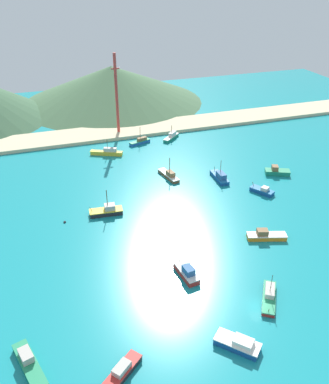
# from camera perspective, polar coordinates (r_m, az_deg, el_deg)

# --- Properties ---
(ground) EXTENTS (260.00, 280.00, 0.50)m
(ground) POSITION_cam_1_polar(r_m,az_deg,el_deg) (104.40, 4.69, -4.70)
(ground) COLOR teal
(fishing_boat_0) EXTENTS (7.22, 9.25, 6.13)m
(fishing_boat_0) POSITION_cam_1_polar(r_m,az_deg,el_deg) (85.50, 14.42, -13.91)
(fishing_boat_0) COLOR red
(fishing_boat_0) RESTS_ON ground
(fishing_boat_1) EXTENTS (5.75, 7.24, 2.48)m
(fishing_boat_1) POSITION_cam_1_polar(r_m,az_deg,el_deg) (120.79, 13.50, 0.18)
(fishing_boat_1) COLOR #14478C
(fishing_boat_1) RESTS_ON ground
(fishing_boat_2) EXTENTS (3.50, 7.92, 2.88)m
(fishing_boat_2) POSITION_cam_1_polar(r_m,az_deg,el_deg) (87.96, 3.12, -11.12)
(fishing_boat_2) COLOR red
(fishing_boat_2) RESTS_ON ground
(fishing_boat_4) EXTENTS (9.98, 8.77, 2.10)m
(fishing_boat_4) POSITION_cam_1_polar(r_m,az_deg,el_deg) (71.52, -6.56, -24.26)
(fishing_boat_4) COLOR #232328
(fishing_boat_4) RESTS_ON ground
(fishing_boat_5) EXTENTS (9.81, 5.35, 2.56)m
(fishing_boat_5) POSITION_cam_1_polar(r_m,az_deg,el_deg) (101.54, 13.97, -5.93)
(fishing_boat_5) COLOR orange
(fishing_boat_5) RESTS_ON ground
(fishing_boat_6) EXTENTS (8.94, 3.93, 7.21)m
(fishing_boat_6) POSITION_cam_1_polar(r_m,az_deg,el_deg) (108.74, -8.06, -2.62)
(fishing_boat_6) COLOR #232328
(fishing_boat_6) RESTS_ON ground
(fishing_boat_7) EXTENTS (8.20, 5.97, 2.92)m
(fishing_boat_7) POSITION_cam_1_polar(r_m,az_deg,el_deg) (132.64, 15.44, 2.77)
(fishing_boat_7) COLOR #198466
(fishing_boat_7) RESTS_ON ground
(fishing_boat_8) EXTENTS (10.92, 6.46, 5.83)m
(fishing_boat_8) POSITION_cam_1_polar(r_m,az_deg,el_deg) (142.65, -8.00, 5.52)
(fishing_boat_8) COLOR gold
(fishing_boat_8) RESTS_ON ground
(fishing_boat_9) EXTENTS (7.89, 7.50, 5.29)m
(fishing_boat_9) POSITION_cam_1_polar(r_m,az_deg,el_deg) (154.88, 0.98, 7.75)
(fishing_boat_9) COLOR #198466
(fishing_boat_9) RESTS_ON ground
(fishing_boat_10) EXTENTS (2.99, 9.20, 6.54)m
(fishing_boat_10) POSITION_cam_1_polar(r_m,az_deg,el_deg) (125.74, 7.75, 2.11)
(fishing_boat_10) COLOR #14478C
(fishing_boat_10) RESTS_ON ground
(fishing_boat_11) EXTENTS (4.15, 10.02, 6.76)m
(fishing_boat_11) POSITION_cam_1_polar(r_m,az_deg,el_deg) (125.96, 0.64, 2.37)
(fishing_boat_11) COLOR brown
(fishing_boat_11) RESTS_ON ground
(fishing_boat_12) EXTENTS (5.49, 10.96, 2.61)m
(fishing_boat_12) POSITION_cam_1_polar(r_m,az_deg,el_deg) (75.65, -18.37, -21.85)
(fishing_boat_12) COLOR #198466
(fishing_boat_12) RESTS_ON ground
(fishing_boat_13) EXTENTS (7.68, 7.91, 2.24)m
(fishing_boat_13) POSITION_cam_1_polar(r_m,az_deg,el_deg) (76.02, 10.27, -20.12)
(fishing_boat_13) COLOR #14478C
(fishing_boat_13) RESTS_ON ground
(fishing_boat_14) EXTENTS (8.33, 4.36, 6.51)m
(fishing_boat_14) POSITION_cam_1_polar(r_m,az_deg,el_deg) (150.80, -3.41, 7.06)
(fishing_boat_14) COLOR #1E5BA8
(fishing_boat_14) RESTS_ON ground
(buoy_0) EXTENTS (0.68, 0.68, 0.68)m
(buoy_0) POSITION_cam_1_polar(r_m,az_deg,el_deg) (107.77, -13.76, -4.11)
(buoy_0) COLOR #232328
(buoy_0) RESTS_ON ground
(beach_strip) EXTENTS (247.00, 15.01, 1.20)m
(beach_strip) POSITION_cam_1_polar(r_m,az_deg,el_deg) (162.60, -4.82, 8.60)
(beach_strip) COLOR beige
(beach_strip) RESTS_ON ground
(hill_central) EXTENTS (84.51, 84.51, 16.68)m
(hill_central) POSITION_cam_1_polar(r_m,az_deg,el_deg) (199.02, -7.35, 14.71)
(hill_central) COLOR #476B47
(hill_central) RESTS_ON ground
(radio_tower) EXTENTS (3.05, 2.44, 30.52)m
(radio_tower) POSITION_cam_1_polar(r_m,az_deg,el_deg) (155.41, -6.71, 13.34)
(radio_tower) COLOR #B7332D
(radio_tower) RESTS_ON ground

